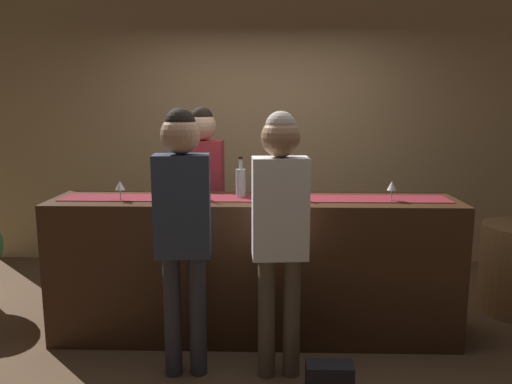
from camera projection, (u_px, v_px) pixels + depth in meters
name	position (u px, v px, depth m)	size (l,w,h in m)	color
ground_plane	(254.00, 333.00, 3.88)	(10.00, 10.00, 0.00)	brown
back_wall	(259.00, 129.00, 5.50)	(6.00, 0.12, 2.90)	tan
bar_counter	(254.00, 268.00, 3.79)	(2.96, 0.60, 1.05)	#3D2314
counter_runner_cloth	(254.00, 198.00, 3.70)	(2.81, 0.28, 0.01)	maroon
wine_bottle_green	(280.00, 182.00, 3.76)	(0.07, 0.07, 0.30)	#194723
wine_bottle_clear	(241.00, 182.00, 3.73)	(0.07, 0.07, 0.30)	#B2C6C1
wine_bottle_amber	(188.00, 182.00, 3.74)	(0.07, 0.07, 0.30)	brown
wine_glass_near_customer	(120.00, 186.00, 3.61)	(0.07, 0.07, 0.14)	silver
wine_glass_mid_counter	(392.00, 186.00, 3.59)	(0.07, 0.07, 0.14)	silver
bartender	(203.00, 184.00, 4.28)	(0.35, 0.24, 1.71)	#26262B
customer_sipping	(280.00, 217.00, 3.11)	(0.36, 0.24, 1.69)	brown
customer_browsing	(183.00, 214.00, 3.12)	(0.35, 0.24, 1.71)	#33333D
handbag	(329.00, 381.00, 3.01)	(0.28, 0.14, 0.22)	black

